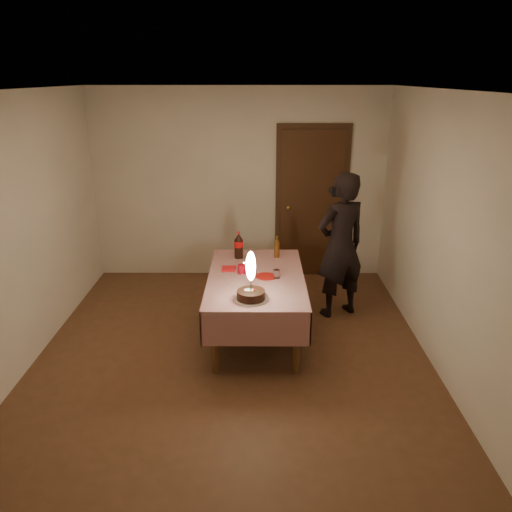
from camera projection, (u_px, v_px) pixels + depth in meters
name	position (u px, v px, depth m)	size (l,w,h in m)	color
ground	(233.00, 354.00, 5.17)	(4.00, 4.50, 0.01)	brown
room_shell	(234.00, 196.00, 4.68)	(4.04, 4.54, 2.62)	silver
dining_table	(256.00, 284.00, 5.34)	(1.02, 1.72, 0.70)	brown
birthday_cake	(251.00, 288.00, 4.72)	(0.34, 0.34, 0.48)	white
red_plate	(266.00, 276.00, 5.29)	(0.22, 0.22, 0.01)	#A60F0B
red_cup	(242.00, 269.00, 5.36)	(0.08, 0.08, 0.10)	#B30C1C
clear_cup	(277.00, 274.00, 5.25)	(0.07, 0.07, 0.09)	silver
napkin_stack	(229.00, 269.00, 5.48)	(0.15, 0.15, 0.02)	red
cola_bottle	(239.00, 245.00, 5.79)	(0.10, 0.10, 0.32)	black
amber_bottle_right	(277.00, 248.00, 5.82)	(0.06, 0.06, 0.26)	#5C330F
photographer	(341.00, 246.00, 5.76)	(0.74, 0.64, 1.72)	black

